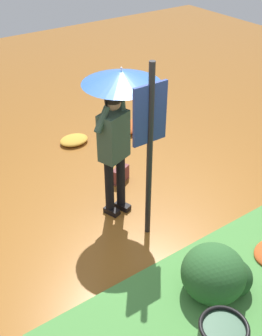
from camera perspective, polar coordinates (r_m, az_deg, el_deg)
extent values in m
plane|color=brown|center=(5.72, 0.19, -6.82)|extent=(18.00, 18.00, 0.00)
cylinder|color=black|center=(5.55, -2.99, -2.63)|extent=(0.12, 0.12, 0.86)
cylinder|color=black|center=(5.63, -1.44, -2.00)|extent=(0.12, 0.12, 0.86)
cube|color=black|center=(5.76, -2.66, -5.93)|extent=(0.18, 0.24, 0.08)
cube|color=black|center=(5.84, -1.17, -5.29)|extent=(0.18, 0.24, 0.08)
cube|color=#334738|center=(5.18, -2.39, 4.39)|extent=(0.44, 0.35, 0.64)
sphere|color=#8C664C|center=(4.97, -2.52, 9.00)|extent=(0.20, 0.20, 0.20)
ellipsoid|color=black|center=(4.95, -2.53, 9.32)|extent=(0.20, 0.20, 0.15)
cylinder|color=#334738|center=(4.96, -4.39, 5.66)|extent=(0.18, 0.13, 0.18)
cylinder|color=#334738|center=(4.93, -3.97, 6.67)|extent=(0.24, 0.11, 0.33)
cube|color=black|center=(4.92, -3.27, 8.45)|extent=(0.07, 0.04, 0.14)
cylinder|color=#334738|center=(5.15, -0.95, 7.25)|extent=(0.11, 0.10, 0.09)
cylinder|color=#334738|center=(5.11, -1.17, 8.15)|extent=(0.10, 0.09, 0.23)
cylinder|color=#A5A5AD|center=(4.98, -1.31, 11.41)|extent=(0.02, 0.02, 0.41)
cone|color=#264C8C|center=(4.94, -1.33, 12.43)|extent=(0.96, 0.96, 0.16)
sphere|color=#A5A5AD|center=(4.90, -1.35, 13.62)|extent=(0.02, 0.02, 0.02)
cylinder|color=black|center=(4.82, 2.56, 1.50)|extent=(0.07, 0.07, 2.30)
cube|color=navy|center=(4.56, 2.62, 7.42)|extent=(0.44, 0.04, 0.70)
cube|color=silver|center=(4.57, 2.48, 7.51)|extent=(0.38, 0.01, 0.64)
cube|color=brown|center=(6.32, -1.46, -0.90)|extent=(0.33, 0.25, 0.24)
torus|color=brown|center=(6.23, -1.48, 0.31)|extent=(0.17, 0.09, 0.18)
torus|color=black|center=(3.65, 12.69, -20.57)|extent=(0.42, 0.42, 0.04)
ellipsoid|color=#285628|center=(4.67, 11.27, -14.04)|extent=(0.70, 0.70, 0.63)
ellipsoid|color=#1E421E|center=(4.82, 13.87, -14.44)|extent=(0.42, 0.42, 0.42)
ellipsoid|color=gold|center=(7.40, -7.85, 3.84)|extent=(0.51, 0.41, 0.11)
ellipsoid|color=#B74C1E|center=(7.68, -1.36, 5.58)|extent=(0.73, 0.59, 0.16)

